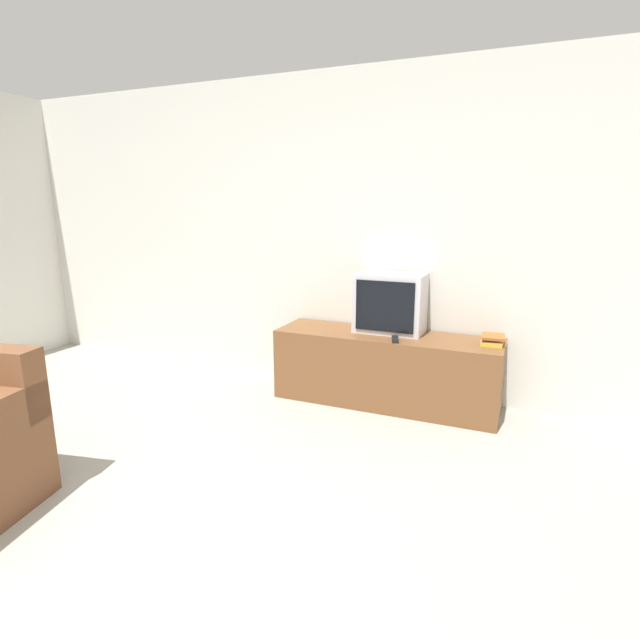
{
  "coord_description": "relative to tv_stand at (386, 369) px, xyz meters",
  "views": [
    {
      "loc": [
        1.8,
        -0.93,
        1.56
      ],
      "look_at": [
        0.41,
        2.34,
        0.73
      ],
      "focal_mm": 28.0,
      "sensor_mm": 36.0,
      "label": 1
    }
  ],
  "objects": [
    {
      "name": "television",
      "position": [
        -0.01,
        0.09,
        0.52
      ],
      "size": [
        0.53,
        0.32,
        0.47
      ],
      "color": "silver",
      "rests_on": "tv_stand"
    },
    {
      "name": "remote_on_stand",
      "position": [
        0.11,
        -0.16,
        0.3
      ],
      "size": [
        0.09,
        0.15,
        0.02
      ],
      "rotation": [
        0.0,
        0.0,
        0.29
      ],
      "color": "black",
      "rests_on": "tv_stand"
    },
    {
      "name": "tv_stand",
      "position": [
        0.0,
        0.0,
        0.0
      ],
      "size": [
        1.75,
        0.5,
        0.57
      ],
      "color": "brown",
      "rests_on": "ground_plane"
    },
    {
      "name": "wall_back",
      "position": [
        -0.81,
        0.3,
        1.02
      ],
      "size": [
        9.0,
        0.06,
        2.6
      ],
      "color": "silver",
      "rests_on": "ground_plane"
    },
    {
      "name": "book_stack",
      "position": [
        0.78,
        0.03,
        0.32
      ],
      "size": [
        0.17,
        0.21,
        0.07
      ],
      "color": "gold",
      "rests_on": "tv_stand"
    }
  ]
}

